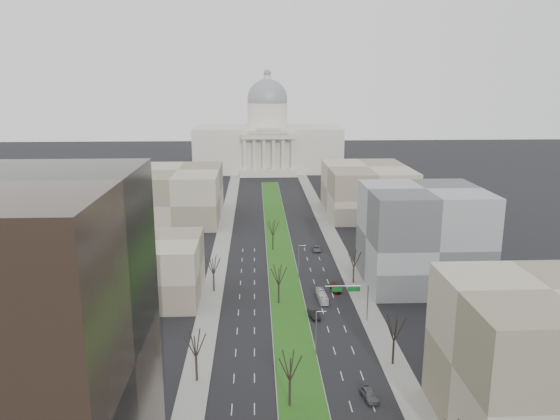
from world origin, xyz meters
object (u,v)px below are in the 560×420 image
object	(u,v)px
car_black	(314,314)
car_red	(336,288)
car_grey_near	(369,394)
car_grey_far	(316,249)
box_van	(322,296)

from	to	relation	value
car_black	car_red	distance (m)	16.18
car_black	car_red	xyz separation A→B (m)	(6.81, 14.68, -0.11)
car_black	car_grey_near	bearing A→B (deg)	-89.29
car_grey_near	car_black	world-z (taller)	car_grey_near
car_grey_near	car_black	xyz separation A→B (m)	(-5.55, 30.81, -0.02)
car_red	car_grey_far	distance (m)	31.78
car_grey_near	car_red	size ratio (longest dim) A/B	1.02
car_black	car_grey_far	world-z (taller)	car_black
car_grey_near	car_grey_far	xyz separation A→B (m)	(0.17, 77.25, -0.12)
car_red	box_van	bearing A→B (deg)	-131.28
car_black	box_van	xyz separation A→B (m)	(2.85, 9.18, 0.27)
car_grey_near	car_red	xyz separation A→B (m)	(1.26, 45.49, -0.13)
car_black	box_van	distance (m)	9.61
car_grey_far	box_van	size ratio (longest dim) A/B	0.66
car_grey_near	car_black	size ratio (longest dim) A/B	1.00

